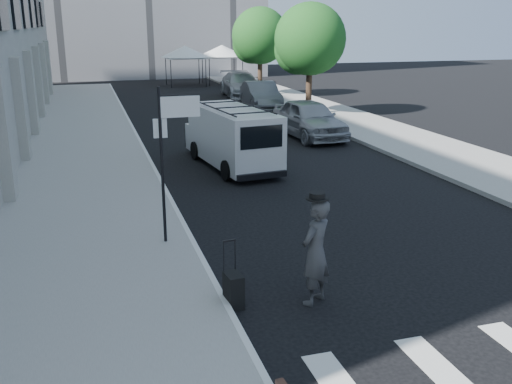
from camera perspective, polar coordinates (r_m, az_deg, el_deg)
ground at (r=11.10m, az=7.06°, el=-9.98°), size 120.00×120.00×0.00m
sidewalk_left at (r=25.51m, az=-16.76°, el=4.85°), size 4.50×48.00×0.15m
sidewalk_right at (r=32.24m, az=7.57°, el=7.72°), size 4.00×56.00×0.15m
sign_pole at (r=12.58m, az=-8.47°, el=5.93°), size 1.03×0.07×3.50m
tree_near at (r=31.44m, az=5.14°, el=14.72°), size 3.80×3.83×6.03m
tree_far at (r=39.94m, az=0.20°, el=15.15°), size 3.80×3.83×6.03m
tent_left at (r=47.80m, az=-7.13°, el=13.74°), size 4.00×4.00×3.20m
tent_right at (r=48.93m, az=-3.43°, el=13.90°), size 4.00×4.00×3.20m
businessman at (r=10.32m, az=5.97°, el=-5.98°), size 0.86×0.82×1.99m
suitcase at (r=10.41m, az=-2.26°, el=-9.75°), size 0.32×0.46×1.22m
cargo_van at (r=20.29m, az=-2.46°, el=5.59°), size 2.41×5.62×2.08m
parked_car_a at (r=25.70m, az=5.34°, el=7.32°), size 2.23×5.06×1.69m
parked_car_b at (r=34.32m, az=0.49°, el=9.62°), size 2.15×5.03×1.61m
parked_car_c at (r=40.14m, az=-1.48°, el=10.67°), size 2.76×5.95×1.68m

